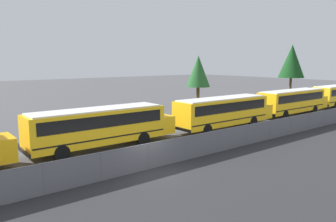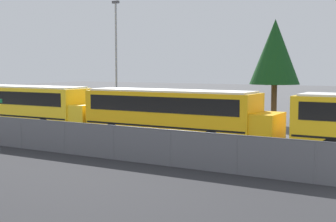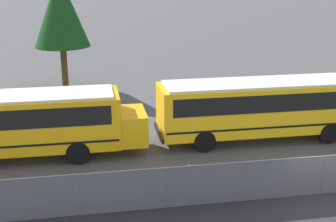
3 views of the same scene
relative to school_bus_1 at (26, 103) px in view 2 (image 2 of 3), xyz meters
name	(u,v)px [view 2 (image 2 of 3)]	position (x,y,z in m)	size (l,w,h in m)	color
school_bus_1	(26,103)	(0.00, 0.00, 0.00)	(11.68, 2.58, 3.04)	yellow
school_bus_2	(174,111)	(11.90, 0.01, 0.00)	(11.68, 2.58, 3.04)	#EDA80F
light_pole	(116,56)	(1.82, 8.14, 3.43)	(0.60, 0.24, 9.73)	gray
tree_2	(275,52)	(13.87, 12.24, 3.66)	(3.83, 3.83, 8.01)	#51381E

